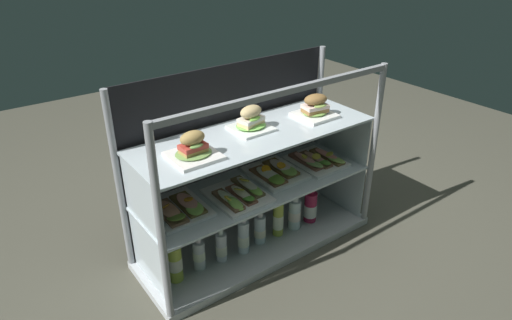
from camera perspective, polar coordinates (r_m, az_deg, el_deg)
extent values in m
cube|color=#4A483B|center=(2.48, 0.00, -10.81)|extent=(6.00, 6.00, 0.02)
cube|color=silver|center=(2.46, 0.00, -10.26)|extent=(1.26, 0.46, 0.04)
cylinder|color=gray|center=(1.80, -11.98, -9.20)|extent=(0.03, 0.03, 0.94)
cylinder|color=gray|center=(2.46, 14.63, 1.17)|extent=(0.03, 0.03, 0.94)
cylinder|color=gray|center=(2.14, -16.94, -3.43)|extent=(0.03, 0.03, 0.94)
cylinder|color=gray|center=(2.72, 7.80, 4.42)|extent=(0.03, 0.03, 0.94)
cube|color=gray|center=(1.88, 3.92, 8.72)|extent=(1.23, 0.03, 0.03)
cube|color=black|center=(2.37, -3.25, 1.53)|extent=(1.20, 0.01, 0.90)
cube|color=silver|center=(2.13, -13.32, -12.00)|extent=(0.01, 0.40, 0.32)
cube|color=silver|center=(2.70, 10.25, -2.46)|extent=(0.01, 0.40, 0.32)
cube|color=silver|center=(2.27, 0.00, -3.35)|extent=(1.21, 0.41, 0.01)
cube|color=silver|center=(1.95, -14.29, -4.96)|extent=(0.01, 0.40, 0.28)
cube|color=silver|center=(2.56, 10.82, 3.55)|extent=(0.01, 0.40, 0.28)
cube|color=silver|center=(2.13, 0.00, 3.28)|extent=(1.21, 0.41, 0.01)
cube|color=white|center=(1.92, -7.92, 0.52)|extent=(0.20, 0.20, 0.02)
ellipsoid|color=#729B4F|center=(1.91, -7.94, 0.89)|extent=(0.16, 0.14, 0.01)
cube|color=tan|center=(1.91, -7.97, 1.19)|extent=(0.11, 0.08, 0.02)
cube|color=#BA3E33|center=(1.90, -8.00, 1.72)|extent=(0.12, 0.08, 0.02)
ellipsoid|color=#7DAB53|center=(1.87, -7.56, 1.77)|extent=(0.07, 0.03, 0.02)
ellipsoid|color=#A38146|center=(1.88, -8.08, 2.81)|extent=(0.12, 0.08, 0.06)
cube|color=white|center=(2.17, -0.64, 4.05)|extent=(0.18, 0.18, 0.01)
ellipsoid|color=#7BCB53|center=(2.16, -0.65, 4.43)|extent=(0.15, 0.13, 0.02)
cube|color=#E6C685|center=(2.16, -0.65, 4.73)|extent=(0.13, 0.10, 0.02)
cube|color=silver|center=(2.15, -0.65, 5.21)|extent=(0.13, 0.10, 0.02)
ellipsoid|color=#7FCB49|center=(2.12, -0.13, 5.26)|extent=(0.08, 0.04, 0.02)
ellipsoid|color=tan|center=(2.13, -0.66, 6.17)|extent=(0.14, 0.10, 0.06)
cube|color=white|center=(2.34, 7.46, 5.67)|extent=(0.19, 0.19, 0.02)
ellipsoid|color=#7DAD4E|center=(2.33, 7.48, 6.04)|extent=(0.13, 0.11, 0.02)
cube|color=olive|center=(2.33, 7.50, 6.32)|extent=(0.13, 0.10, 0.02)
cube|color=beige|center=(2.32, 7.53, 6.78)|extent=(0.14, 0.10, 0.02)
ellipsoid|color=#92B552|center=(2.29, 8.17, 6.82)|extent=(0.08, 0.04, 0.02)
ellipsoid|color=brown|center=(2.31, 7.58, 7.63)|extent=(0.14, 0.10, 0.05)
cube|color=white|center=(2.10, -10.01, -6.14)|extent=(0.25, 0.30, 0.01)
cube|color=brown|center=(2.06, -10.95, -6.56)|extent=(0.09, 0.22, 0.01)
ellipsoid|color=olive|center=(2.00, -10.13, -7.12)|extent=(0.08, 0.11, 0.05)
ellipsoid|color=#E89E7B|center=(2.05, -10.98, -6.22)|extent=(0.07, 0.18, 0.01)
cylinder|color=orange|center=(2.06, -11.50, -5.79)|extent=(0.06, 0.05, 0.03)
cube|color=brown|center=(2.10, -8.63, -5.57)|extent=(0.09, 0.21, 0.01)
ellipsoid|color=#9BD058|center=(2.05, -7.79, -6.09)|extent=(0.10, 0.12, 0.02)
ellipsoid|color=#EC9E90|center=(2.09, -8.66, -5.23)|extent=(0.07, 0.17, 0.02)
cylinder|color=orange|center=(2.09, -8.59, -4.96)|extent=(0.04, 0.04, 0.01)
cube|color=white|center=(2.17, -2.39, -4.54)|extent=(0.25, 0.30, 0.01)
cube|color=brown|center=(2.11, -3.56, -5.11)|extent=(0.06, 0.21, 0.02)
ellipsoid|color=#81B44C|center=(2.06, -2.62, -5.55)|extent=(0.06, 0.11, 0.04)
ellipsoid|color=silver|center=(2.10, -3.57, -4.80)|extent=(0.05, 0.16, 0.01)
cylinder|color=yellow|center=(2.08, -3.44, -4.87)|extent=(0.05, 0.05, 0.03)
cube|color=brown|center=(2.15, -1.88, -4.44)|extent=(0.06, 0.20, 0.01)
ellipsoid|color=#4D9831|center=(2.10, -0.97, -4.86)|extent=(0.07, 0.11, 0.04)
ellipsoid|color=#F1E6C6|center=(2.14, -1.89, -4.14)|extent=(0.05, 0.16, 0.01)
cylinder|color=#F6E24A|center=(2.15, -2.17, -3.74)|extent=(0.07, 0.07, 0.03)
cube|color=brown|center=(2.21, -1.09, -3.44)|extent=(0.06, 0.22, 0.01)
ellipsoid|color=#8ACA4C|center=(2.16, -0.07, -3.86)|extent=(0.07, 0.12, 0.02)
ellipsoid|color=silver|center=(2.20, -1.09, -3.08)|extent=(0.05, 0.18, 0.02)
cylinder|color=yellow|center=(2.21, -1.49, -2.55)|extent=(0.06, 0.07, 0.03)
cube|color=white|center=(2.35, 2.43, -1.69)|extent=(0.25, 0.30, 0.02)
cube|color=brown|center=(2.30, 1.54, -2.00)|extent=(0.09, 0.22, 0.01)
ellipsoid|color=#6B9D33|center=(2.25, 2.58, -2.42)|extent=(0.10, 0.13, 0.02)
ellipsoid|color=silver|center=(2.30, 1.55, -1.74)|extent=(0.07, 0.18, 0.01)
cylinder|color=orange|center=(2.31, 1.30, -1.20)|extent=(0.06, 0.05, 0.03)
cube|color=brown|center=(2.37, 3.18, -1.03)|extent=(0.09, 0.21, 0.01)
ellipsoid|color=#99C857|center=(2.32, 4.19, -1.36)|extent=(0.09, 0.12, 0.02)
ellipsoid|color=silver|center=(2.36, 3.19, -0.70)|extent=(0.07, 0.17, 0.02)
cylinder|color=orange|center=(2.34, 3.22, -0.70)|extent=(0.05, 0.05, 0.02)
cube|color=white|center=(2.50, 7.54, -0.14)|extent=(0.25, 0.30, 0.02)
cube|color=brown|center=(2.46, 6.32, -0.15)|extent=(0.06, 0.23, 0.01)
ellipsoid|color=#94B866|center=(2.41, 7.42, -0.48)|extent=(0.07, 0.12, 0.02)
ellipsoid|color=#E79B8F|center=(2.45, 6.34, 0.17)|extent=(0.05, 0.18, 0.02)
cylinder|color=yellow|center=(2.44, 6.21, 0.42)|extent=(0.05, 0.05, 0.02)
cube|color=brown|center=(2.48, 7.56, 0.06)|extent=(0.06, 0.22, 0.01)
ellipsoid|color=#65A93C|center=(2.44, 8.63, -0.26)|extent=(0.07, 0.12, 0.04)
ellipsoid|color=#E0A38B|center=(2.48, 7.58, 0.32)|extent=(0.05, 0.18, 0.01)
cylinder|color=#FCD848|center=(2.47, 7.68, 0.43)|extent=(0.07, 0.07, 0.02)
cube|color=brown|center=(2.52, 9.00, 0.40)|extent=(0.06, 0.23, 0.01)
ellipsoid|color=#9CC057|center=(2.47, 10.13, 0.06)|extent=(0.07, 0.12, 0.02)
ellipsoid|color=pink|center=(2.51, 9.02, 0.70)|extent=(0.05, 0.18, 0.02)
cylinder|color=#EDDB49|center=(2.50, 9.31, 0.77)|extent=(0.06, 0.06, 0.02)
cylinder|color=#BBCF47|center=(2.18, -10.24, -12.78)|extent=(0.07, 0.07, 0.19)
cylinder|color=white|center=(2.18, -10.25, -12.77)|extent=(0.07, 0.07, 0.07)
cylinder|color=#AFD252|center=(2.10, -10.52, -10.28)|extent=(0.03, 0.03, 0.05)
cylinder|color=black|center=(2.08, -10.59, -9.60)|extent=(0.04, 0.04, 0.01)
cylinder|color=silver|center=(2.24, -7.25, -11.88)|extent=(0.06, 0.06, 0.15)
cylinder|color=silver|center=(2.24, -7.25, -11.86)|extent=(0.06, 0.06, 0.05)
cylinder|color=white|center=(2.18, -7.40, -10.00)|extent=(0.03, 0.03, 0.03)
cylinder|color=black|center=(2.17, -7.43, -9.54)|extent=(0.03, 0.03, 0.01)
cylinder|color=silver|center=(2.27, -4.43, -10.94)|extent=(0.06, 0.06, 0.16)
cylinder|color=white|center=(2.28, -4.42, -11.26)|extent=(0.06, 0.06, 0.05)
cylinder|color=white|center=(2.21, -4.52, -8.94)|extent=(0.03, 0.03, 0.04)
cylinder|color=black|center=(2.19, -4.55, -8.37)|extent=(0.03, 0.03, 0.01)
cylinder|color=white|center=(2.31, -1.60, -9.74)|extent=(0.06, 0.06, 0.18)
cylinder|color=white|center=(2.32, -1.60, -10.13)|extent=(0.06, 0.06, 0.06)
cylinder|color=white|center=(2.24, -1.64, -7.41)|extent=(0.03, 0.03, 0.05)
cylinder|color=black|center=(2.22, -1.65, -6.74)|extent=(0.04, 0.04, 0.01)
cylinder|color=white|center=(2.38, 0.45, -8.79)|extent=(0.06, 0.06, 0.16)
cylinder|color=white|center=(2.39, 0.45, -9.16)|extent=(0.06, 0.06, 0.04)
cylinder|color=silver|center=(2.32, 0.46, -6.86)|extent=(0.03, 0.03, 0.04)
cylinder|color=black|center=(2.31, 0.46, -6.37)|extent=(0.03, 0.03, 0.01)
cylinder|color=#BECC4A|center=(2.42, 2.83, -7.46)|extent=(0.06, 0.06, 0.20)
cylinder|color=white|center=(2.43, 2.82, -7.78)|extent=(0.06, 0.06, 0.08)
cylinder|color=#B9DA52|center=(2.36, 2.89, -5.18)|extent=(0.03, 0.03, 0.03)
cylinder|color=#296AB5|center=(2.35, 2.91, -4.74)|extent=(0.03, 0.03, 0.01)
cylinder|color=white|center=(2.49, 4.90, -6.89)|extent=(0.07, 0.07, 0.17)
cylinder|color=white|center=(2.49, 4.90, -6.97)|extent=(0.07, 0.07, 0.05)
cylinder|color=white|center=(2.43, 5.00, -4.77)|extent=(0.04, 0.04, 0.05)
cylinder|color=white|center=(2.41, 5.03, -4.15)|extent=(0.04, 0.04, 0.02)
cylinder|color=#9E1C42|center=(2.55, 6.93, -5.94)|extent=(0.07, 0.07, 0.18)
cylinder|color=silver|center=(2.56, 6.90, -6.33)|extent=(0.07, 0.07, 0.07)
cylinder|color=#A21C3D|center=(2.49, 7.07, -3.87)|extent=(0.03, 0.03, 0.04)
cylinder|color=white|center=(2.48, 7.10, -3.40)|extent=(0.04, 0.04, 0.01)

